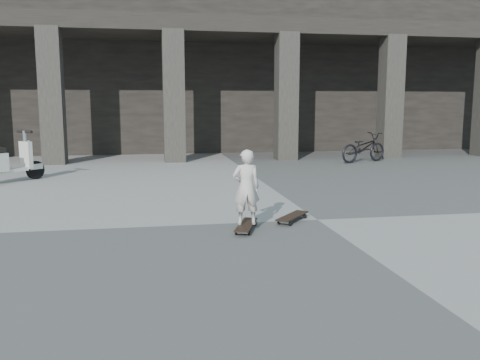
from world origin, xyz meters
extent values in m
plane|color=#4E4E4B|center=(0.00, 0.00, 0.00)|extent=(90.00, 90.00, 0.00)
cube|color=black|center=(0.00, 14.00, 3.00)|extent=(28.00, 6.00, 6.00)
cube|color=black|center=(0.00, 9.60, 4.20)|extent=(28.00, 2.80, 0.50)
cube|color=#2A2823|center=(-5.36, 8.50, 2.00)|extent=(0.65, 0.65, 4.00)
cube|color=#2A2823|center=(-1.79, 8.50, 2.00)|extent=(0.65, 0.65, 4.00)
cube|color=#2A2823|center=(1.79, 8.50, 2.00)|extent=(0.65, 0.65, 4.00)
cube|color=#2A2823|center=(5.36, 8.50, 2.00)|extent=(0.65, 0.65, 4.00)
cube|color=black|center=(-1.22, -0.44, 0.08)|extent=(0.48, 0.88, 0.02)
cube|color=#B2B2B7|center=(-1.11, -0.15, 0.04)|extent=(0.18, 0.10, 0.03)
cube|color=#B2B2B7|center=(-1.32, -0.72, 0.04)|extent=(0.18, 0.10, 0.03)
cylinder|color=black|center=(-1.20, -0.12, 0.03)|extent=(0.05, 0.07, 0.06)
cylinder|color=black|center=(-1.03, -0.18, 0.03)|extent=(0.05, 0.07, 0.06)
cylinder|color=black|center=(-1.41, -0.69, 0.03)|extent=(0.05, 0.07, 0.06)
cylinder|color=black|center=(-1.24, -0.75, 0.03)|extent=(0.05, 0.07, 0.06)
cube|color=black|center=(-0.42, -0.04, 0.09)|extent=(0.67, 0.75, 0.02)
cube|color=#B2B2B7|center=(-0.24, 0.18, 0.05)|extent=(0.17, 0.16, 0.03)
cube|color=#B2B2B7|center=(-0.60, -0.26, 0.05)|extent=(0.17, 0.16, 0.03)
cylinder|color=black|center=(-0.31, 0.24, 0.04)|extent=(0.07, 0.07, 0.07)
cylinder|color=black|center=(-0.17, 0.12, 0.04)|extent=(0.07, 0.07, 0.07)
cylinder|color=black|center=(-0.67, -0.20, 0.04)|extent=(0.07, 0.07, 0.07)
cylinder|color=black|center=(-0.53, -0.31, 0.04)|extent=(0.07, 0.07, 0.07)
imported|color=beige|center=(-1.22, -0.44, 0.62)|extent=(0.40, 0.27, 1.07)
cylinder|color=black|center=(-5.27, 5.34, 0.22)|extent=(0.38, 0.39, 0.44)
cube|color=beige|center=(-5.68, 4.91, 0.28)|extent=(0.66, 0.67, 0.08)
cube|color=beige|center=(-5.42, 5.18, 0.60)|extent=(0.34, 0.34, 0.63)
cube|color=beige|center=(-5.27, 5.34, 0.31)|extent=(0.34, 0.34, 0.13)
cylinder|color=#B2B2B7|center=(-5.42, 5.18, 1.00)|extent=(0.14, 0.14, 0.33)
cylinder|color=black|center=(-5.42, 5.18, 1.15)|extent=(0.44, 0.43, 0.07)
sphere|color=white|center=(-5.38, 5.23, 0.87)|extent=(0.13, 0.13, 0.13)
imported|color=black|center=(3.94, 7.30, 0.45)|extent=(1.83, 1.18, 0.91)
camera|label=1|loc=(-2.55, -7.40, 1.79)|focal=38.00mm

